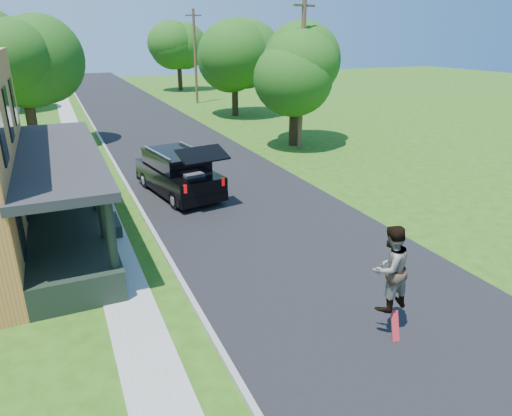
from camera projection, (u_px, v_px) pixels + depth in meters
name	position (u px, v px, depth m)	size (l,w,h in m)	color
ground	(328.00, 276.00, 13.44)	(140.00, 140.00, 0.00)	#244C0F
street	(167.00, 140.00, 30.51)	(8.00, 120.00, 0.02)	black
curb	(104.00, 146.00, 28.98)	(0.15, 120.00, 0.12)	gray
sidewalk	(78.00, 148.00, 28.40)	(1.30, 120.00, 0.03)	gray
black_suv	(178.00, 173.00, 19.99)	(2.91, 5.72, 2.54)	black
skateboarder	(390.00, 268.00, 10.31)	(1.11, 0.92, 2.07)	black
skateboard	(395.00, 327.00, 10.61)	(0.27, 0.32, 0.68)	#A10D15
tree_left_mid	(20.00, 58.00, 26.32)	(6.87, 7.09, 8.36)	black
tree_right_near	(295.00, 64.00, 27.51)	(6.44, 6.07, 7.66)	black
tree_right_mid	(234.00, 48.00, 37.81)	(7.66, 7.50, 8.88)	black
tree_right_far	(178.00, 45.00, 55.50)	(6.83, 6.98, 8.36)	black
utility_pole_near	(302.00, 73.00, 26.69)	(1.57, 0.51, 8.75)	#44351F
utility_pole_far	(195.00, 56.00, 45.15)	(1.62, 0.26, 8.92)	#44351F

